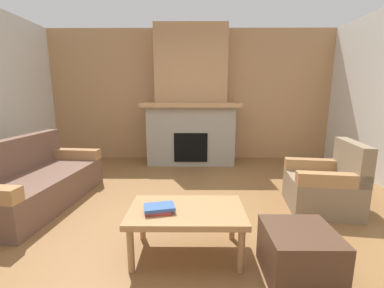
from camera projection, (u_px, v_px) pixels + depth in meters
ground at (189, 224)px, 2.85m from camera, size 9.00×9.00×0.00m
wall_back_wood_panel at (191, 96)px, 5.53m from camera, size 6.00×0.12×2.70m
fireplace at (191, 105)px, 5.20m from camera, size 1.90×0.82×2.70m
couch at (35, 183)px, 3.30m from camera, size 1.02×1.87×0.85m
armchair at (325, 186)px, 3.18m from camera, size 0.86×0.86×0.85m
coffee_table at (187, 215)px, 2.25m from camera, size 1.00×0.60×0.43m
ottoman at (299, 254)px, 1.99m from camera, size 0.52×0.52×0.40m
book_stack_near_edge at (159, 208)px, 2.18m from camera, size 0.28×0.22×0.06m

